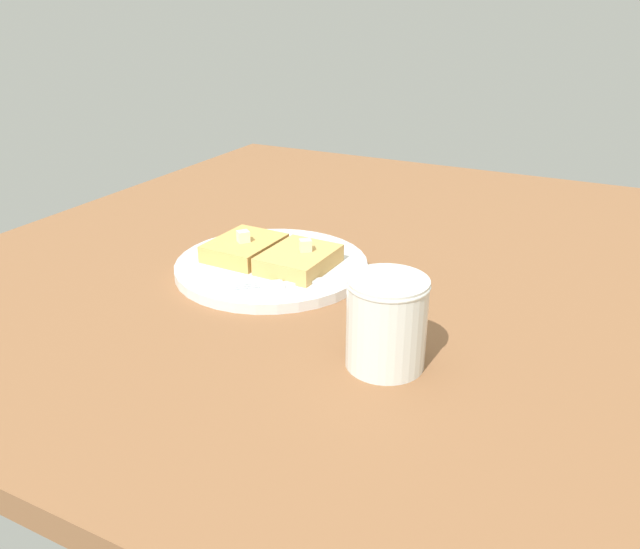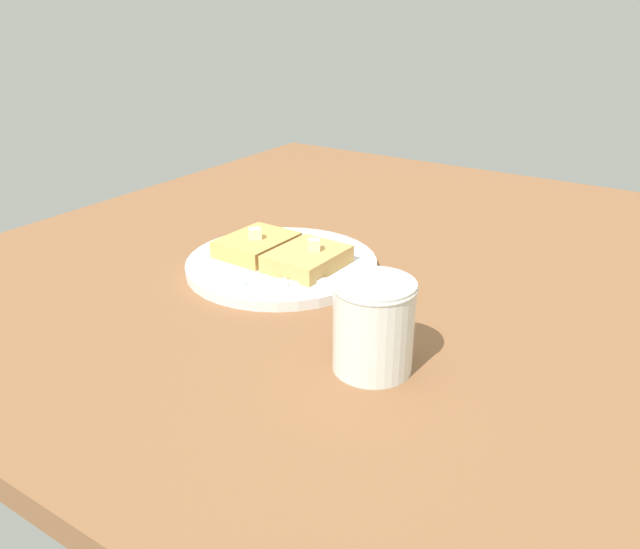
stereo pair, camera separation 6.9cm
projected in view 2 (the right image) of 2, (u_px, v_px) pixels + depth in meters
table_surface at (385, 268)px, 86.04cm from camera, size 107.40×107.40×2.89cm
plate at (282, 263)px, 81.90cm from camera, size 24.99×24.99×1.30cm
toast_slice_left at (307, 259)px, 79.03cm from camera, size 8.13×10.12×2.22cm
toast_slice_middle at (257, 245)px, 83.42cm from camera, size 8.13×10.12×2.22cm
butter_pat_primary at (314, 245)px, 78.41cm from camera, size 1.98×1.95×1.47cm
butter_pat_secondary at (255, 234)px, 82.10cm from camera, size 1.95×1.98×1.47cm
fork at (295, 282)px, 74.83cm from camera, size 13.01×11.59×0.36cm
syrup_jar at (373, 330)px, 58.70cm from camera, size 7.88×7.88×9.07cm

